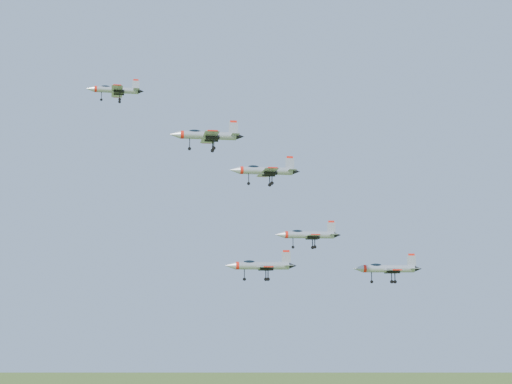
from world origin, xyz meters
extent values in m
cylinder|color=#9DA3A9|center=(-17.78, 10.23, 163.40)|extent=(7.88, 1.79, 1.13)
cone|color=#9DA3A9|center=(-22.45, 9.83, 163.40)|extent=(1.65, 1.26, 1.13)
cone|color=black|center=(-13.28, 10.61, 163.40)|extent=(1.29, 1.06, 0.96)
ellipsoid|color=black|center=(-19.68, 10.06, 163.83)|extent=(1.97, 0.97, 0.72)
cube|color=#9DA3A9|center=(-17.40, 7.82, 163.18)|extent=(2.31, 3.98, 0.12)
cube|color=#9DA3A9|center=(-17.81, 12.66, 163.18)|extent=(2.31, 3.98, 0.12)
cube|color=#9DA3A9|center=(-14.23, 10.53, 164.57)|extent=(1.31, 0.21, 1.82)
cube|color=red|center=(-14.23, 10.53, 165.53)|extent=(0.96, 0.20, 0.30)
cylinder|color=#9DA3A9|center=(-1.23, 0.07, 153.20)|extent=(9.58, 1.78, 1.38)
cone|color=#9DA3A9|center=(-6.94, -0.17, 153.20)|extent=(1.96, 1.46, 1.38)
cone|color=black|center=(4.28, 0.31, 153.20)|extent=(1.53, 1.23, 1.17)
ellipsoid|color=black|center=(-3.56, -0.03, 153.72)|extent=(2.37, 1.09, 0.87)
cube|color=#9DA3A9|center=(-0.89, -2.88, 152.93)|extent=(2.63, 4.76, 0.15)
cube|color=#9DA3A9|center=(-1.14, 3.04, 152.93)|extent=(2.63, 4.76, 0.15)
cube|color=#9DA3A9|center=(3.11, 0.26, 154.63)|extent=(1.59, 0.19, 2.22)
cube|color=red|center=(3.11, 0.26, 155.79)|extent=(1.17, 0.20, 0.37)
cylinder|color=#9DA3A9|center=(6.21, -19.18, 144.27)|extent=(7.69, 1.42, 1.11)
cone|color=#9DA3A9|center=(1.62, -19.37, 144.27)|extent=(1.57, 1.17, 1.11)
cone|color=black|center=(10.63, -19.00, 144.27)|extent=(1.23, 0.99, 0.94)
ellipsoid|color=black|center=(4.34, -19.26, 144.69)|extent=(1.90, 0.87, 0.70)
cube|color=#9DA3A9|center=(6.48, -21.56, 144.06)|extent=(2.11, 3.82, 0.12)
cube|color=#9DA3A9|center=(6.28, -16.80, 144.06)|extent=(2.11, 3.82, 0.12)
cube|color=#9DA3A9|center=(9.69, -19.04, 145.42)|extent=(1.28, 0.15, 1.79)
cube|color=red|center=(9.69, -19.04, 146.35)|extent=(0.94, 0.16, 0.30)
cylinder|color=#9DA3A9|center=(16.61, 2.35, 136.47)|extent=(8.64, 1.34, 1.25)
cone|color=#9DA3A9|center=(11.44, 2.41, 136.47)|extent=(1.74, 1.26, 1.25)
cone|color=black|center=(21.60, 2.30, 136.47)|extent=(1.35, 1.07, 1.06)
ellipsoid|color=black|center=(14.50, 2.37, 136.94)|extent=(2.12, 0.92, 0.79)
cube|color=#9DA3A9|center=(16.77, -0.34, 136.23)|extent=(2.25, 4.24, 0.13)
cube|color=#9DA3A9|center=(16.83, 5.03, 136.23)|extent=(2.25, 4.24, 0.13)
cube|color=#9DA3A9|center=(20.54, 2.31, 137.76)|extent=(1.44, 0.13, 2.01)
cube|color=red|center=(20.54, 2.31, 138.82)|extent=(1.06, 0.15, 0.34)
cylinder|color=#9DA3A9|center=(6.49, -12.29, 130.80)|extent=(8.19, 1.48, 1.18)
cone|color=#9DA3A9|center=(1.60, -12.47, 130.80)|extent=(1.67, 1.24, 1.18)
cone|color=black|center=(11.19, -12.12, 130.80)|extent=(1.30, 1.05, 1.00)
ellipsoid|color=black|center=(4.50, -12.36, 131.25)|extent=(2.02, 0.92, 0.75)
cube|color=#9DA3A9|center=(6.76, -14.82, 130.58)|extent=(2.23, 4.06, 0.13)
cube|color=#9DA3A9|center=(6.58, -9.75, 130.58)|extent=(2.23, 4.06, 0.13)
cube|color=#9DA3A9|center=(10.20, -12.15, 132.03)|extent=(1.36, 0.16, 1.90)
cube|color=red|center=(10.20, -12.15, 133.02)|extent=(1.00, 0.16, 0.32)
cylinder|color=#9DA3A9|center=(29.09, -2.84, 130.54)|extent=(8.78, 1.70, 1.26)
cone|color=#9DA3A9|center=(23.86, -2.58, 130.54)|extent=(1.81, 1.35, 1.26)
cone|color=black|center=(34.13, -3.09, 130.54)|extent=(1.41, 1.14, 1.07)
ellipsoid|color=black|center=(26.96, -2.73, 131.02)|extent=(2.18, 1.01, 0.80)
cube|color=#9DA3A9|center=(29.15, -5.56, 130.30)|extent=(2.44, 4.38, 0.14)
cube|color=#9DA3A9|center=(29.42, -0.14, 130.30)|extent=(2.44, 4.38, 0.14)
cube|color=#9DA3A9|center=(33.06, -3.04, 131.85)|extent=(1.46, 0.19, 2.04)
cube|color=red|center=(33.06, -3.04, 132.92)|extent=(1.07, 0.19, 0.34)
camera|label=1|loc=(-7.07, -119.66, 128.60)|focal=50.00mm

